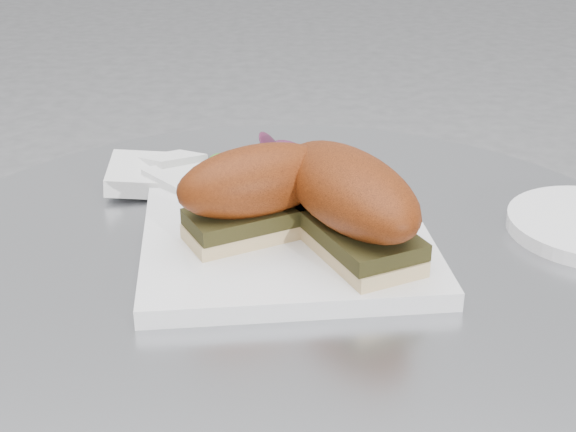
{
  "coord_description": "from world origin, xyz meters",
  "views": [
    {
      "loc": [
        -0.0,
        -0.61,
        1.06
      ],
      "look_at": [
        0.0,
        0.01,
        0.77
      ],
      "focal_mm": 50.0,
      "sensor_mm": 36.0,
      "label": 1
    }
  ],
  "objects": [
    {
      "name": "napkin",
      "position": [
        -0.12,
        0.15,
        0.74
      ],
      "size": [
        0.13,
        0.13,
        0.02
      ],
      "primitive_type": null,
      "rotation": [
        0.0,
        0.0,
        -0.23
      ],
      "color": "white",
      "rests_on": "table"
    },
    {
      "name": "plate",
      "position": [
        -0.0,
        0.02,
        0.74
      ],
      "size": [
        0.27,
        0.27,
        0.02
      ],
      "primitive_type": "cube",
      "rotation": [
        0.0,
        0.0,
        0.1
      ],
      "color": "white",
      "rests_on": "table"
    },
    {
      "name": "sandwich_right",
      "position": [
        0.05,
        -0.01,
        0.79
      ],
      "size": [
        0.15,
        0.19,
        0.08
      ],
      "rotation": [
        0.0,
        0.0,
        -1.13
      ],
      "color": "tan",
      "rests_on": "plate"
    },
    {
      "name": "sandwich_left",
      "position": [
        -0.02,
        0.01,
        0.79
      ],
      "size": [
        0.16,
        0.12,
        0.08
      ],
      "rotation": [
        0.0,
        0.0,
        0.47
      ],
      "color": "tan",
      "rests_on": "plate"
    },
    {
      "name": "salad",
      "position": [
        -0.02,
        0.09,
        0.77
      ],
      "size": [
        0.11,
        0.11,
        0.05
      ],
      "primitive_type": null,
      "color": "#4E8A2D",
      "rests_on": "plate"
    }
  ]
}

